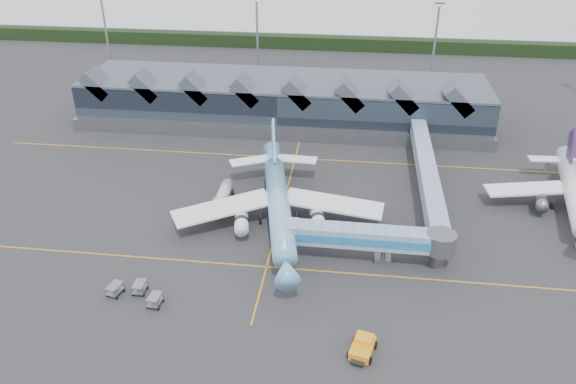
# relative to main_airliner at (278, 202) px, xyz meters

# --- Properties ---
(ground) EXTENTS (260.00, 260.00, 0.00)m
(ground) POSITION_rel_main_airliner_xyz_m (-0.03, -4.12, -3.72)
(ground) COLOR #252427
(ground) RESTS_ON ground
(taxi_stripes) EXTENTS (120.00, 60.00, 0.01)m
(taxi_stripes) POSITION_rel_main_airliner_xyz_m (-0.03, 5.88, -3.72)
(taxi_stripes) COLOR orange
(taxi_stripes) RESTS_ON ground
(tree_line_far) EXTENTS (260.00, 4.00, 4.00)m
(tree_line_far) POSITION_rel_main_airliner_xyz_m (-0.03, 105.88, -1.72)
(tree_line_far) COLOR black
(tree_line_far) RESTS_ON ground
(terminal) EXTENTS (90.00, 22.25, 12.52)m
(terminal) POSITION_rel_main_airliner_xyz_m (-5.10, 43.23, 1.16)
(terminal) COLOR black
(terminal) RESTS_ON ground
(light_masts) EXTENTS (132.40, 42.56, 22.45)m
(light_masts) POSITION_rel_main_airliner_xyz_m (20.97, 58.68, 8.77)
(light_masts) COLOR gray
(light_masts) RESTS_ON ground
(main_airliner) EXTENTS (33.61, 39.20, 12.66)m
(main_airliner) POSITION_rel_main_airliner_xyz_m (0.00, 0.00, 0.00)
(main_airliner) COLOR #678AD0
(main_airliner) RESTS_ON ground
(regional_jet) EXTENTS (28.11, 31.05, 10.68)m
(regional_jet) POSITION_rel_main_airliner_xyz_m (47.85, 9.79, -0.33)
(regional_jet) COLOR white
(regional_jet) RESTS_ON ground
(jet_bridge) EXTENTS (24.78, 4.27, 5.63)m
(jet_bridge) POSITION_rel_main_airliner_xyz_m (15.40, -8.75, 0.17)
(jet_bridge) COLOR #7097BB
(jet_bridge) RESTS_ON ground
(fuel_truck) EXTENTS (2.74, 8.67, 2.89)m
(fuel_truck) POSITION_rel_main_airliner_xyz_m (-10.09, 4.67, -2.10)
(fuel_truck) COLOR black
(fuel_truck) RESTS_ON ground
(pushback_tug) EXTENTS (3.59, 4.80, 1.96)m
(pushback_tug) POSITION_rel_main_airliner_xyz_m (13.75, -27.08, -2.84)
(pushback_tug) COLOR orange
(pushback_tug) RESTS_ON ground
(baggage_carts) EXTENTS (7.85, 4.57, 1.57)m
(baggage_carts) POSITION_rel_main_airliner_xyz_m (-16.00, -20.86, -2.84)
(baggage_carts) COLOR gray
(baggage_carts) RESTS_ON ground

